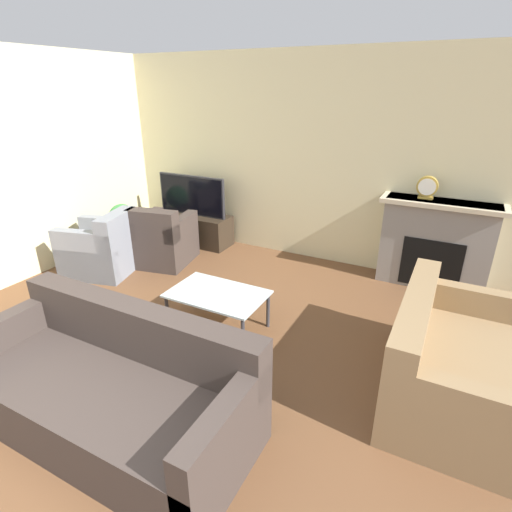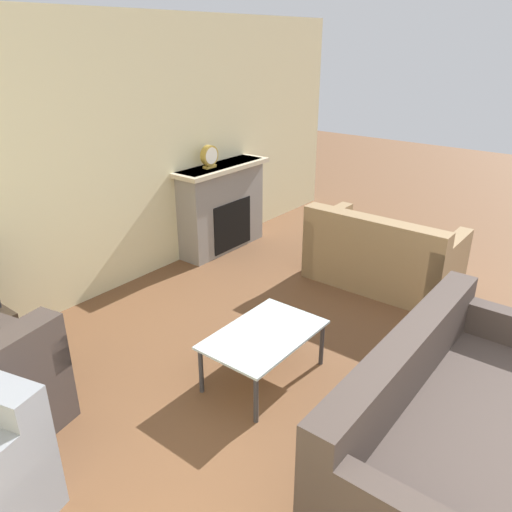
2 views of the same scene
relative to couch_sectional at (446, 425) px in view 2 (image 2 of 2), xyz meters
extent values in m
cube|color=beige|center=(-0.04, 3.58, 1.06)|extent=(8.47, 0.06, 2.70)
cube|color=gray|center=(1.77, 3.39, 0.24)|extent=(1.21, 0.33, 1.06)
cube|color=black|center=(1.77, 3.22, 0.05)|extent=(0.67, 0.01, 0.60)
cube|color=beige|center=(1.77, 3.36, 0.75)|extent=(1.33, 0.39, 0.05)
cube|color=#3D332D|center=(0.00, -0.05, -0.08)|extent=(2.11, 0.91, 0.42)
cube|color=#3D332D|center=(0.00, 0.30, 0.33)|extent=(2.11, 0.20, 0.40)
cube|color=#3D332D|center=(0.98, -0.05, 0.04)|extent=(0.14, 0.91, 0.66)
cube|color=#8C704C|center=(2.11, 1.40, -0.08)|extent=(0.85, 1.51, 0.42)
cube|color=#8C704C|center=(1.79, 1.40, 0.33)|extent=(0.20, 1.51, 0.40)
cube|color=#8C704C|center=(2.11, 0.71, 0.04)|extent=(0.85, 0.14, 0.66)
cube|color=#8C704C|center=(2.11, 2.08, 0.04)|extent=(0.85, 0.14, 0.66)
cube|color=#3D332D|center=(-1.49, 2.18, 0.33)|extent=(0.69, 0.33, 0.40)
cube|color=#3D332D|center=(-1.29, 2.51, 0.04)|extent=(0.29, 0.78, 0.66)
cylinder|color=#333338|center=(-0.43, 1.13, -0.10)|extent=(0.04, 0.04, 0.38)
cylinder|color=#333338|center=(0.42, 1.13, -0.10)|extent=(0.04, 0.04, 0.38)
cylinder|color=#333338|center=(-0.43, 1.64, -0.10)|extent=(0.04, 0.04, 0.38)
cylinder|color=#333338|center=(0.42, 1.64, -0.10)|extent=(0.04, 0.04, 0.38)
cube|color=silver|center=(-0.01, 1.38, 0.10)|extent=(0.94, 0.60, 0.02)
cube|color=#B79338|center=(1.58, 3.39, 0.79)|extent=(0.16, 0.07, 0.03)
cylinder|color=#B79338|center=(1.58, 3.39, 0.92)|extent=(0.23, 0.07, 0.23)
cylinder|color=white|center=(1.58, 3.35, 0.92)|extent=(0.19, 0.00, 0.19)
camera|label=1|loc=(1.92, -1.49, 1.98)|focal=28.00mm
camera|label=2|loc=(-2.56, -0.55, 2.16)|focal=35.00mm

